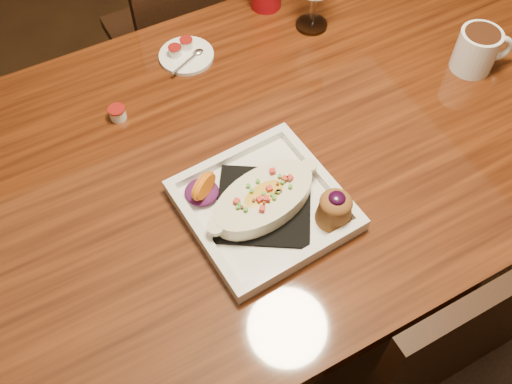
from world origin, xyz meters
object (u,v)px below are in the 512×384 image
chair_far (195,38)px  saucer (185,54)px  table (308,152)px  plate (270,203)px  coffee_mug (478,49)px

chair_far → saucer: 0.43m
table → saucer: bearing=115.7°
table → chair_far: bearing=90.0°
table → plate: plate is taller
table → coffee_mug: size_ratio=11.91×
chair_far → plate: 0.84m
plate → coffee_mug: 0.60m
plate → coffee_mug: bearing=7.9°
chair_far → plate: (-0.18, -0.78, 0.27)m
table → coffee_mug: 0.43m
chair_far → coffee_mug: chair_far is taller
coffee_mug → chair_far: bearing=143.0°
coffee_mug → saucer: size_ratio=1.00×
coffee_mug → saucer: coffee_mug is taller
saucer → plate: bearing=-94.4°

